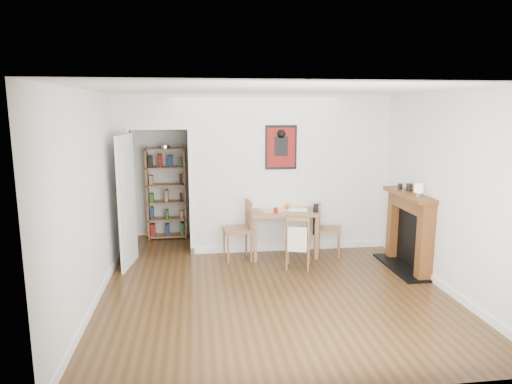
{
  "coord_description": "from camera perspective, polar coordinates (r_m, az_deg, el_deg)",
  "views": [
    {
      "loc": [
        -0.99,
        -5.97,
        2.4
      ],
      "look_at": [
        -0.11,
        0.6,
        1.16
      ],
      "focal_mm": 32.0,
      "sensor_mm": 36.0,
      "label": 1
    }
  ],
  "objects": [
    {
      "name": "orange_fruit",
      "position": [
        7.55,
        3.98,
        -1.77
      ],
      "size": [
        0.08,
        0.08,
        0.08
      ],
      "primitive_type": "sphere",
      "color": "orange",
      "rests_on": "dining_table"
    },
    {
      "name": "room_shell",
      "position": [
        7.47,
        0.83,
        2.12
      ],
      "size": [
        5.2,
        5.2,
        5.2
      ],
      "color": "white",
      "rests_on": "ground"
    },
    {
      "name": "chair_left",
      "position": [
        7.25,
        -2.35,
        -4.78
      ],
      "size": [
        0.52,
        0.52,
        0.95
      ],
      "color": "#916743",
      "rests_on": "ground"
    },
    {
      "name": "fireplace",
      "position": [
        7.19,
        18.66,
        -4.33
      ],
      "size": [
        0.45,
        1.25,
        1.16
      ],
      "color": "brown",
      "rests_on": "ground"
    },
    {
      "name": "ground",
      "position": [
        6.51,
        1.68,
        -11.05
      ],
      "size": [
        5.2,
        5.2,
        0.0
      ],
      "primitive_type": "plane",
      "color": "#4F3319",
      "rests_on": "ground"
    },
    {
      "name": "notebook",
      "position": [
        7.46,
        5.23,
        -2.21
      ],
      "size": [
        0.34,
        0.28,
        0.02
      ],
      "primitive_type": "cube",
      "rotation": [
        0.0,
        0.0,
        -0.22
      ],
      "color": "white",
      "rests_on": "dining_table"
    },
    {
      "name": "dining_table",
      "position": [
        7.41,
        3.37,
        -3.04
      ],
      "size": [
        1.09,
        0.7,
        0.74
      ],
      "color": "olive",
      "rests_on": "ground"
    },
    {
      "name": "ceramic_jar_a",
      "position": [
        7.2,
        18.6,
        0.58
      ],
      "size": [
        0.09,
        0.09,
        0.11
      ],
      "primitive_type": "cylinder",
      "color": "black",
      "rests_on": "fireplace"
    },
    {
      "name": "bookshelf",
      "position": [
        8.53,
        -11.12,
        -0.18
      ],
      "size": [
        0.71,
        0.28,
        1.69
      ],
      "color": "olive",
      "rests_on": "ground"
    },
    {
      "name": "mantel_lamp",
      "position": [
        6.7,
        19.67,
        0.36
      ],
      "size": [
        0.12,
        0.12,
        0.19
      ],
      "color": "silver",
      "rests_on": "fireplace"
    },
    {
      "name": "red_glass",
      "position": [
        7.23,
        2.48,
        -2.3
      ],
      "size": [
        0.07,
        0.07,
        0.09
      ],
      "primitive_type": "cylinder",
      "color": "maroon",
      "rests_on": "dining_table"
    },
    {
      "name": "ceramic_jar_b",
      "position": [
        7.29,
        17.56,
        0.67
      ],
      "size": [
        0.07,
        0.07,
        0.09
      ],
      "primitive_type": "cylinder",
      "color": "black",
      "rests_on": "fireplace"
    },
    {
      "name": "chair_right",
      "position": [
        7.55,
        8.97,
        -4.59
      ],
      "size": [
        0.57,
        0.53,
        0.85
      ],
      "color": "#916743",
      "rests_on": "ground"
    },
    {
      "name": "placemat",
      "position": [
        7.44,
        2.31,
        -2.25
      ],
      "size": [
        0.5,
        0.42,
        0.0
      ],
      "primitive_type": "cube",
      "rotation": [
        0.0,
        0.0,
        0.21
      ],
      "color": "#EFE7C5",
      "rests_on": "dining_table"
    },
    {
      "name": "chair_front",
      "position": [
        6.9,
        5.3,
        -6.16
      ],
      "size": [
        0.51,
        0.55,
        0.82
      ],
      "color": "#916743",
      "rests_on": "ground"
    }
  ]
}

